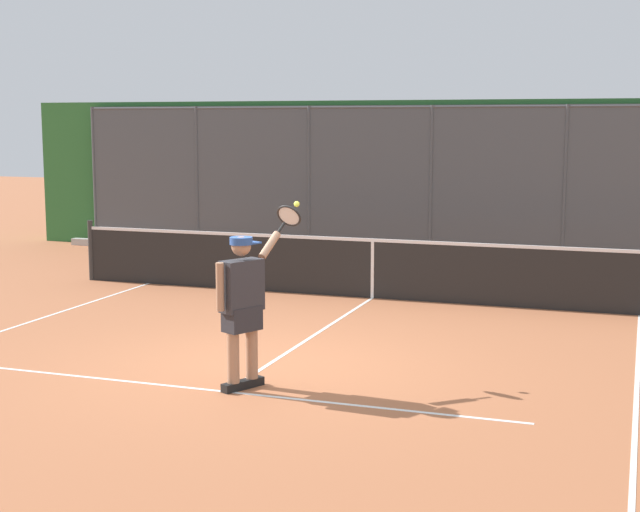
{
  "coord_description": "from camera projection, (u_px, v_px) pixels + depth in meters",
  "views": [
    {
      "loc": [
        -4.04,
        9.61,
        2.81
      ],
      "look_at": [
        -0.05,
        -1.8,
        1.05
      ],
      "focal_mm": 52.2,
      "sensor_mm": 36.0,
      "label": 1
    }
  ],
  "objects": [
    {
      "name": "court_line_markings",
      "position": [
        214.0,
        399.0,
        9.46
      ],
      "size": [
        8.17,
        10.06,
        0.01
      ],
      "color": "white",
      "rests_on": "ground"
    },
    {
      "name": "fence_backdrop",
      "position": [
        438.0,
        180.0,
        19.13
      ],
      "size": [
        18.56,
        1.37,
        3.23
      ],
      "color": "#474C51",
      "rests_on": "ground"
    },
    {
      "name": "tennis_net",
      "position": [
        373.0,
        268.0,
        14.81
      ],
      "size": [
        10.5,
        0.09,
        1.07
      ],
      "color": "#2D2D2D",
      "rests_on": "ground"
    },
    {
      "name": "tennis_player",
      "position": [
        243.0,
        300.0,
        9.72
      ],
      "size": [
        0.56,
        1.34,
        1.92
      ],
      "rotation": [
        0.0,
        0.0,
        -2.03
      ],
      "color": "black",
      "rests_on": "ground"
    },
    {
      "name": "ground_plane",
      "position": [
        264.0,
        367.0,
        10.7
      ],
      "size": [
        60.0,
        60.0,
        0.0
      ],
      "primitive_type": "plane",
      "color": "#A8603D"
    }
  ]
}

